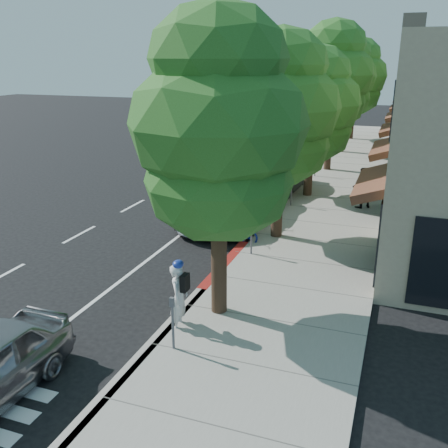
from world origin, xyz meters
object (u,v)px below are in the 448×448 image
at_px(cyclist, 179,298).
at_px(white_pickup, 292,145).
at_px(street_tree_4, 346,78).
at_px(street_tree_3, 333,77).
at_px(dark_sedan, 282,177).
at_px(pedestrian, 362,188).
at_px(silver_suv, 229,200).
at_px(street_tree_5, 355,77).
at_px(bicycle, 234,232).
at_px(dark_suv_far, 295,140).
at_px(street_tree_2, 312,106).
at_px(street_tree_0, 219,130).
at_px(street_tree_1, 281,111).

height_order(cyclist, white_pickup, cyclist).
bearing_deg(street_tree_4, street_tree_3, -90.00).
distance_m(dark_sedan, pedestrian, 4.41).
xyz_separation_m(cyclist, silver_suv, (-1.69, 8.50, 0.01)).
bearing_deg(street_tree_4, street_tree_5, 90.00).
distance_m(bicycle, pedestrian, 6.91).
bearing_deg(street_tree_3, pedestrian, -70.72).
distance_m(street_tree_5, silver_suv, 22.96).
distance_m(street_tree_4, dark_suv_far, 5.19).
relative_size(cyclist, dark_sedan, 0.37).
height_order(street_tree_3, dark_suv_far, street_tree_3).
relative_size(street_tree_2, bicycle, 4.02).
xyz_separation_m(white_pickup, dark_suv_far, (-0.15, 1.40, 0.13)).
bearing_deg(dark_suv_far, silver_suv, -81.18).
bearing_deg(street_tree_2, silver_suv, -117.44).
bearing_deg(dark_suv_far, street_tree_2, -68.83).
bearing_deg(street_tree_3, dark_suv_far, 119.41).
bearing_deg(street_tree_5, dark_suv_far, -115.50).
distance_m(street_tree_5, cyclist, 31.26).
bearing_deg(pedestrian, street_tree_2, -63.78).
bearing_deg(street_tree_0, street_tree_3, 90.00).
xyz_separation_m(dark_sedan, pedestrian, (3.95, -1.94, 0.26)).
distance_m(street_tree_2, pedestrian, 4.32).
relative_size(street_tree_3, dark_sedan, 1.80).
height_order(street_tree_2, street_tree_4, street_tree_4).
bearing_deg(silver_suv, street_tree_5, 85.89).
bearing_deg(white_pickup, street_tree_4, 27.57).
distance_m(street_tree_0, dark_sedan, 13.35).
xyz_separation_m(street_tree_5, dark_sedan, (-1.40, -17.35, -4.06)).
bearing_deg(street_tree_3, street_tree_1, -90.00).
height_order(street_tree_1, silver_suv, street_tree_1).
xyz_separation_m(street_tree_4, dark_sedan, (-1.40, -11.35, -4.22)).
height_order(street_tree_5, pedestrian, street_tree_5).
bearing_deg(bicycle, street_tree_4, -9.61).
xyz_separation_m(dark_suv_far, pedestrian, (5.65, -12.79, 0.18)).
relative_size(street_tree_3, white_pickup, 1.69).
bearing_deg(white_pickup, pedestrian, -69.44).
xyz_separation_m(cyclist, bicycle, (-0.65, 6.00, -0.41)).
distance_m(bicycle, dark_suv_far, 18.59).
bearing_deg(dark_sedan, street_tree_5, 87.50).
relative_size(street_tree_5, white_pickup, 1.59).
height_order(street_tree_5, silver_suv, street_tree_5).
bearing_deg(dark_suv_far, street_tree_0, -76.40).
xyz_separation_m(street_tree_0, street_tree_2, (0.00, 12.00, -0.51)).
height_order(dark_suv_far, pedestrian, pedestrian).
relative_size(silver_suv, dark_suv_far, 1.27).
bearing_deg(white_pickup, street_tree_5, 64.29).
bearing_deg(silver_suv, white_pickup, 94.24).
xyz_separation_m(street_tree_0, bicycle, (-1.30, 5.00, -4.33)).
xyz_separation_m(street_tree_1, cyclist, (-0.65, -7.00, -3.76)).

